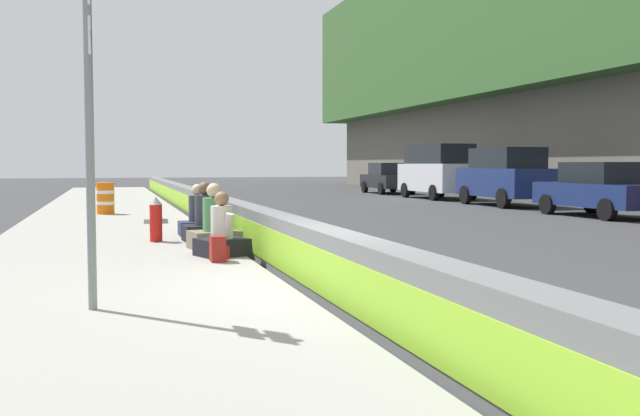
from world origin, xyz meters
TOP-DOWN VIEW (x-y plane):
  - ground_plane at (0.00, 0.00)m, footprint 160.00×160.00m
  - sidewalk_strip at (0.00, 2.65)m, footprint 80.00×4.40m
  - jersey_barrier at (0.00, 0.00)m, footprint 76.00×0.45m
  - route_sign_post at (-0.59, 2.77)m, footprint 0.44×0.09m
  - fire_hydrant at (5.93, 1.73)m, footprint 0.26×0.46m
  - seated_person_foreground at (3.40, 0.82)m, footprint 0.86×0.93m
  - seated_person_middle at (4.45, 0.81)m, footprint 0.84×0.95m
  - seated_person_rear at (5.77, 0.80)m, footprint 0.75×0.87m
  - seated_person_far at (6.99, 0.81)m, footprint 0.69×0.78m
  - backpack at (2.71, 0.99)m, footprint 0.32×0.28m
  - construction_barrel at (14.26, 2.72)m, footprint 0.54×0.54m
  - parked_car_third at (10.67, -12.08)m, footprint 4.53×2.01m
  - parked_car_fourth at (16.69, -12.33)m, footprint 4.85×2.16m
  - parked_car_midline at (22.77, -12.34)m, footprint 5.11×2.11m
  - parked_car_far at (29.08, -12.31)m, footprint 4.55×2.05m

SIDE VIEW (x-z plane):
  - ground_plane at x=0.00m, z-range 0.00..0.00m
  - sidewalk_strip at x=0.00m, z-range 0.00..0.14m
  - backpack at x=2.71m, z-range 0.13..0.53m
  - jersey_barrier at x=0.00m, z-range 0.00..0.85m
  - seated_person_foreground at x=3.40m, z-range -0.06..1.00m
  - seated_person_far at x=6.99m, z-range -0.06..1.02m
  - seated_person_rear at x=5.77m, z-range -0.08..1.08m
  - seated_person_middle at x=4.45m, z-range -0.08..1.09m
  - fire_hydrant at x=5.93m, z-range 0.15..1.03m
  - construction_barrel at x=14.26m, z-range 0.14..1.09m
  - parked_car_third at x=10.67m, z-range 0.01..1.72m
  - parked_car_far at x=29.08m, z-range 0.01..1.72m
  - parked_car_fourth at x=16.69m, z-range 0.04..2.32m
  - parked_car_midline at x=22.77m, z-range 0.07..2.63m
  - route_sign_post at x=-0.59m, z-range 0.41..4.01m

